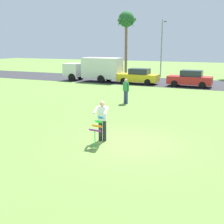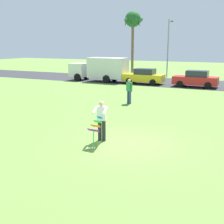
{
  "view_description": "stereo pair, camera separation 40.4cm",
  "coord_description": "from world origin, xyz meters",
  "px_view_note": "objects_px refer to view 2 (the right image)",
  "views": [
    {
      "loc": [
        4.03,
        -10.87,
        4.01
      ],
      "look_at": [
        -1.17,
        0.79,
        1.05
      ],
      "focal_mm": 46.65,
      "sensor_mm": 36.0,
      "label": 1
    },
    {
      "loc": [
        4.4,
        -10.7,
        4.01
      ],
      "look_at": [
        -1.17,
        0.79,
        1.05
      ],
      "focal_mm": 46.65,
      "sensor_mm": 36.0,
      "label": 2
    }
  ],
  "objects_px": {
    "palm_tree_left_near": "(133,22)",
    "parked_car_yellow": "(144,77)",
    "parked_car_red": "(196,79)",
    "person_walker_near": "(129,90)",
    "parked_truck_white_box": "(101,69)",
    "streetlight_pole": "(168,45)",
    "kite_held": "(96,127)",
    "person_kite_flyer": "(102,119)"
  },
  "relations": [
    {
      "from": "person_kite_flyer",
      "to": "parked_truck_white_box",
      "type": "xyz_separation_m",
      "value": [
        -9.7,
        18.26,
        0.46
      ]
    },
    {
      "from": "parked_truck_white_box",
      "to": "parked_car_yellow",
      "type": "xyz_separation_m",
      "value": [
        5.02,
        -0.0,
        -0.64
      ]
    },
    {
      "from": "parked_truck_white_box",
      "to": "kite_held",
      "type": "bearing_deg",
      "value": -62.66
    },
    {
      "from": "kite_held",
      "to": "parked_car_yellow",
      "type": "xyz_separation_m",
      "value": [
        -4.83,
        19.04,
        -0.05
      ]
    },
    {
      "from": "parked_truck_white_box",
      "to": "streetlight_pole",
      "type": "xyz_separation_m",
      "value": [
        5.44,
        7.56,
        2.59
      ]
    },
    {
      "from": "kite_held",
      "to": "parked_car_yellow",
      "type": "relative_size",
      "value": 0.29
    },
    {
      "from": "parked_truck_white_box",
      "to": "palm_tree_left_near",
      "type": "distance_m",
      "value": 10.53
    },
    {
      "from": "parked_truck_white_box",
      "to": "person_walker_near",
      "type": "height_order",
      "value": "parked_truck_white_box"
    },
    {
      "from": "kite_held",
      "to": "streetlight_pole",
      "type": "height_order",
      "value": "streetlight_pole"
    },
    {
      "from": "kite_held",
      "to": "person_walker_near",
      "type": "distance_m",
      "value": 8.99
    },
    {
      "from": "parked_car_yellow",
      "to": "parked_truck_white_box",
      "type": "bearing_deg",
      "value": 179.99
    },
    {
      "from": "person_walker_near",
      "to": "parked_truck_white_box",
      "type": "bearing_deg",
      "value": 126.59
    },
    {
      "from": "parked_car_yellow",
      "to": "person_walker_near",
      "type": "relative_size",
      "value": 2.43
    },
    {
      "from": "parked_car_yellow",
      "to": "parked_car_red",
      "type": "relative_size",
      "value": 1.0
    },
    {
      "from": "parked_car_yellow",
      "to": "person_kite_flyer",
      "type": "bearing_deg",
      "value": -75.62
    },
    {
      "from": "kite_held",
      "to": "person_walker_near",
      "type": "xyz_separation_m",
      "value": [
        -2.19,
        8.72,
        0.11
      ]
    },
    {
      "from": "parked_truck_white_box",
      "to": "parked_car_yellow",
      "type": "height_order",
      "value": "parked_truck_white_box"
    },
    {
      "from": "person_kite_flyer",
      "to": "parked_truck_white_box",
      "type": "bearing_deg",
      "value": 117.98
    },
    {
      "from": "palm_tree_left_near",
      "to": "streetlight_pole",
      "type": "height_order",
      "value": "palm_tree_left_near"
    },
    {
      "from": "parked_car_red",
      "to": "palm_tree_left_near",
      "type": "bearing_deg",
      "value": 138.8
    },
    {
      "from": "kite_held",
      "to": "parked_truck_white_box",
      "type": "bearing_deg",
      "value": 117.34
    },
    {
      "from": "parked_truck_white_box",
      "to": "person_walker_near",
      "type": "xyz_separation_m",
      "value": [
        7.66,
        -10.32,
        -0.48
      ]
    },
    {
      "from": "person_kite_flyer",
      "to": "person_walker_near",
      "type": "xyz_separation_m",
      "value": [
        -2.04,
        7.94,
        -0.02
      ]
    },
    {
      "from": "kite_held",
      "to": "parked_car_red",
      "type": "distance_m",
      "value": 19.05
    },
    {
      "from": "person_kite_flyer",
      "to": "palm_tree_left_near",
      "type": "relative_size",
      "value": 0.21
    },
    {
      "from": "parked_car_yellow",
      "to": "parked_car_red",
      "type": "height_order",
      "value": "same"
    },
    {
      "from": "parked_car_red",
      "to": "person_walker_near",
      "type": "distance_m",
      "value": 10.66
    },
    {
      "from": "kite_held",
      "to": "streetlight_pole",
      "type": "distance_m",
      "value": 27.15
    },
    {
      "from": "person_walker_near",
      "to": "kite_held",
      "type": "bearing_deg",
      "value": -75.94
    },
    {
      "from": "streetlight_pole",
      "to": "person_walker_near",
      "type": "relative_size",
      "value": 4.05
    },
    {
      "from": "parked_car_yellow",
      "to": "streetlight_pole",
      "type": "xyz_separation_m",
      "value": [
        0.42,
        7.56,
        3.22
      ]
    },
    {
      "from": "parked_car_red",
      "to": "person_walker_near",
      "type": "xyz_separation_m",
      "value": [
        -2.66,
        -10.32,
        0.16
      ]
    },
    {
      "from": "palm_tree_left_near",
      "to": "parked_car_yellow",
      "type": "bearing_deg",
      "value": -61.22
    },
    {
      "from": "palm_tree_left_near",
      "to": "parked_truck_white_box",
      "type": "bearing_deg",
      "value": -90.71
    },
    {
      "from": "parked_car_red",
      "to": "streetlight_pole",
      "type": "distance_m",
      "value": 9.56
    },
    {
      "from": "streetlight_pole",
      "to": "person_walker_near",
      "type": "distance_m",
      "value": 18.27
    },
    {
      "from": "parked_car_yellow",
      "to": "streetlight_pole",
      "type": "distance_m",
      "value": 8.23
    },
    {
      "from": "parked_car_yellow",
      "to": "palm_tree_left_near",
      "type": "height_order",
      "value": "palm_tree_left_near"
    },
    {
      "from": "parked_truck_white_box",
      "to": "palm_tree_left_near",
      "type": "relative_size",
      "value": 0.8
    },
    {
      "from": "person_kite_flyer",
      "to": "kite_held",
      "type": "distance_m",
      "value": 0.81
    },
    {
      "from": "parked_car_red",
      "to": "streetlight_pole",
      "type": "height_order",
      "value": "streetlight_pole"
    },
    {
      "from": "person_kite_flyer",
      "to": "kite_held",
      "type": "xyz_separation_m",
      "value": [
        0.15,
        -0.78,
        -0.13
      ]
    }
  ]
}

